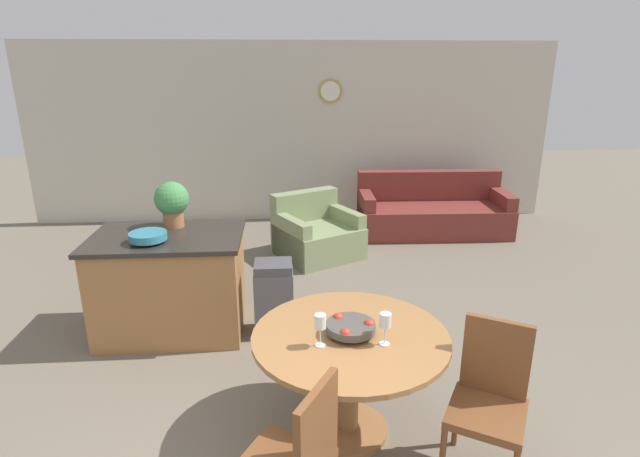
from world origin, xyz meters
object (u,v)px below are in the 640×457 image
(wine_glass_left, at_px, (320,323))
(wine_glass_right, at_px, (385,322))
(teal_bowl, at_px, (148,236))
(trash_bin, at_px, (274,298))
(couch, at_px, (432,213))
(armchair, at_px, (316,235))
(fruit_bowl, at_px, (351,327))
(potted_plant, at_px, (172,202))
(dining_chair_near_right, at_px, (490,394))
(kitchen_island, at_px, (171,283))
(dining_table, at_px, (350,357))

(wine_glass_left, distance_m, wine_glass_right, 0.39)
(teal_bowl, distance_m, trash_bin, 1.22)
(couch, relative_size, armchair, 1.75)
(fruit_bowl, distance_m, couch, 4.52)
(potted_plant, relative_size, armchair, 0.34)
(potted_plant, bearing_deg, dining_chair_near_right, -43.52)
(trash_bin, bearing_deg, potted_plant, 159.06)
(fruit_bowl, relative_size, wine_glass_right, 1.50)
(kitchen_island, height_order, armchair, kitchen_island)
(wine_glass_right, height_order, potted_plant, potted_plant)
(teal_bowl, relative_size, trash_bin, 0.46)
(kitchen_island, bearing_deg, wine_glass_right, -44.61)
(trash_bin, bearing_deg, kitchen_island, 173.61)
(fruit_bowl, xyz_separation_m, trash_bin, (-0.51, 1.38, -0.45))
(wine_glass_right, distance_m, kitchen_island, 2.33)
(kitchen_island, xyz_separation_m, couch, (3.19, 2.66, -0.17))
(fruit_bowl, height_order, kitchen_island, kitchen_island)
(couch, xyz_separation_m, armchair, (-1.75, -0.83, -0.02))
(potted_plant, bearing_deg, armchair, 48.25)
(fruit_bowl, bearing_deg, wine_glass_left, -149.60)
(dining_table, height_order, couch, couch)
(dining_chair_near_right, relative_size, armchair, 0.77)
(dining_chair_near_right, xyz_separation_m, wine_glass_left, (-0.97, 0.25, 0.37))
(dining_table, distance_m, armchair, 3.32)
(fruit_bowl, bearing_deg, potted_plant, 129.48)
(kitchen_island, bearing_deg, dining_table, -45.76)
(trash_bin, bearing_deg, armchair, 75.29)
(fruit_bowl, xyz_separation_m, wine_glass_left, (-0.20, -0.12, 0.10))
(fruit_bowl, height_order, trash_bin, fruit_bowl)
(dining_table, height_order, trash_bin, dining_table)
(teal_bowl, bearing_deg, kitchen_island, 60.07)
(dining_chair_near_right, height_order, wine_glass_right, dining_chair_near_right)
(armchair, bearing_deg, kitchen_island, -156.20)
(dining_chair_near_right, distance_m, potted_plant, 3.10)
(couch, bearing_deg, fruit_bowl, -111.25)
(dining_chair_near_right, distance_m, trash_bin, 2.17)
(fruit_bowl, xyz_separation_m, armchair, (-0.00, 3.31, -0.52))
(wine_glass_right, bearing_deg, fruit_bowl, 145.99)
(dining_table, height_order, fruit_bowl, fruit_bowl)
(kitchen_island, relative_size, potted_plant, 3.12)
(wine_glass_right, height_order, trash_bin, wine_glass_right)
(wine_glass_left, xyz_separation_m, armchair, (0.20, 3.43, -0.62))
(dining_chair_near_right, distance_m, wine_glass_left, 1.07)
(trash_bin, bearing_deg, wine_glass_right, -65.01)
(dining_chair_near_right, bearing_deg, wine_glass_left, 16.08)
(teal_bowl, xyz_separation_m, couch, (3.30, 2.84, -0.69))
(dining_table, xyz_separation_m, dining_chair_near_right, (0.78, -0.36, -0.05))
(wine_glass_left, distance_m, couch, 4.72)
(wine_glass_right, distance_m, trash_bin, 1.75)
(dining_table, distance_m, trash_bin, 1.49)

